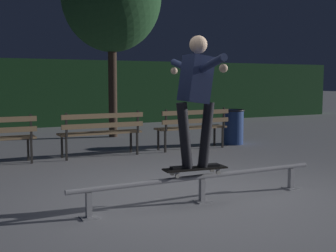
% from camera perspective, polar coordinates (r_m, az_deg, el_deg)
% --- Properties ---
extents(ground_plane, '(90.00, 90.00, 0.00)m').
position_cam_1_polar(ground_plane, '(5.59, 3.46, -9.27)').
color(ground_plane, '#99999E').
extents(hedge_backdrop, '(24.00, 1.20, 2.12)m').
position_cam_1_polar(hedge_backdrop, '(14.79, -16.62, 4.10)').
color(hedge_backdrop, '#193D1E').
rests_on(hedge_backdrop, ground).
extents(grind_rail, '(3.32, 0.18, 0.34)m').
position_cam_1_polar(grind_rail, '(5.38, 4.42, -7.07)').
color(grind_rail, '#9E9EA3').
rests_on(grind_rail, ground).
extents(skateboard, '(0.80, 0.28, 0.09)m').
position_cam_1_polar(skateboard, '(5.30, 3.52, -5.54)').
color(skateboard, black).
rests_on(skateboard, grind_rail).
extents(skateboarder, '(0.63, 1.40, 1.56)m').
position_cam_1_polar(skateboarder, '(5.20, 3.62, 4.63)').
color(skateboarder, black).
rests_on(skateboarder, skateboard).
extents(park_bench_left_center, '(1.60, 0.42, 0.88)m').
position_cam_1_polar(park_bench_left_center, '(8.52, -8.56, -0.41)').
color(park_bench_left_center, '#282623').
rests_on(park_bench_left_center, ground).
extents(park_bench_right_center, '(1.60, 0.42, 0.88)m').
position_cam_1_polar(park_bench_right_center, '(9.36, 3.25, 0.22)').
color(park_bench_right_center, '#282623').
rests_on(park_bench_right_center, ground).
extents(trash_can, '(0.52, 0.52, 0.80)m').
position_cam_1_polar(trash_can, '(10.28, 8.37, -0.03)').
color(trash_can, navy).
rests_on(trash_can, ground).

